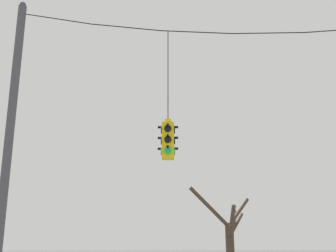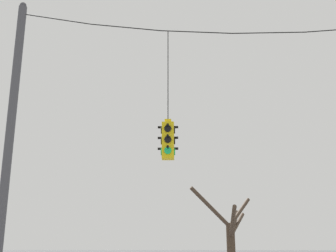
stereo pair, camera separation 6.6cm
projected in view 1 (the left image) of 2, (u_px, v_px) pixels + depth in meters
The scene contains 4 objects.
utility_pole_left at pixel (8, 147), 11.99m from camera, with size 0.25×0.25×9.35m.
span_wire at pixel (268, 25), 12.77m from camera, with size 15.21×0.03×0.83m.
traffic_light_near_right_pole at pixel (168, 140), 11.91m from camera, with size 0.58×0.58×3.96m.
bare_tree at pixel (230, 241), 17.76m from camera, with size 2.81×3.61×4.33m.
Camera 1 is at (-2.68, -11.90, 2.07)m, focal length 45.00 mm.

